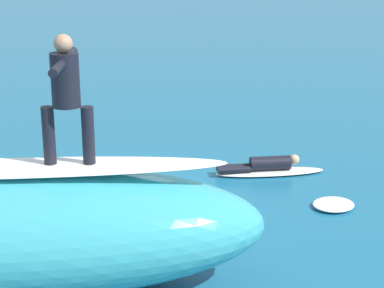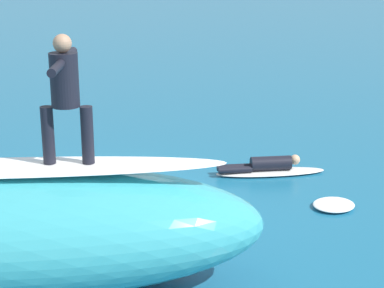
# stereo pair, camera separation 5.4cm
# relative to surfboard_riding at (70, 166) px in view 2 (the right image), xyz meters

# --- Properties ---
(ground_plane) EXTENTS (120.00, 120.00, 0.00)m
(ground_plane) POSITION_rel_surfboard_riding_xyz_m (0.17, -2.51, -1.69)
(ground_plane) COLOR #196084
(wave_crest) EXTENTS (7.08, 3.80, 1.65)m
(wave_crest) POSITION_rel_surfboard_riding_xyz_m (0.83, 0.20, -0.87)
(wave_crest) COLOR teal
(wave_crest) RESTS_ON ground_plane
(wave_foam_lip) EXTENTS (5.75, 2.13, 0.08)m
(wave_foam_lip) POSITION_rel_surfboard_riding_xyz_m (0.83, 0.20, -0.00)
(wave_foam_lip) COLOR white
(wave_foam_lip) RESTS_ON wave_crest
(surfboard_riding) EXTENTS (2.34, 0.89, 0.08)m
(surfboard_riding) POSITION_rel_surfboard_riding_xyz_m (0.00, 0.00, 0.00)
(surfboard_riding) COLOR silver
(surfboard_riding) RESTS_ON wave_crest
(surfer_riding) EXTENTS (0.64, 1.53, 1.62)m
(surfer_riding) POSITION_rel_surfboard_riding_xyz_m (0.00, -0.00, 0.99)
(surfer_riding) COLOR black
(surfer_riding) RESTS_ON surfboard_riding
(surfboard_paddling) EXTENTS (2.22, 1.11, 0.09)m
(surfboard_paddling) POSITION_rel_surfboard_riding_xyz_m (-2.31, -4.82, -1.65)
(surfboard_paddling) COLOR silver
(surfboard_paddling) RESTS_ON ground_plane
(surfer_paddling) EXTENTS (1.62, 0.70, 0.30)m
(surfer_paddling) POSITION_rel_surfboard_riding_xyz_m (-2.19, -4.79, -1.48)
(surfer_paddling) COLOR black
(surfer_paddling) RESTS_ON surfboard_paddling
(foam_patch_mid) EXTENTS (1.00, 1.00, 0.11)m
(foam_patch_mid) POSITION_rel_surfboard_riding_xyz_m (-3.49, -3.31, -1.63)
(foam_patch_mid) COLOR white
(foam_patch_mid) RESTS_ON ground_plane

